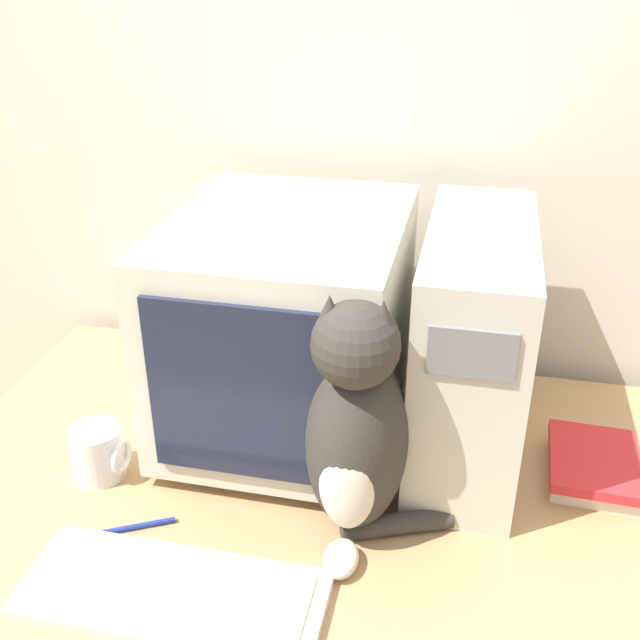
{
  "coord_description": "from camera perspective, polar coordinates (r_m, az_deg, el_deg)",
  "views": [
    {
      "loc": [
        0.25,
        -0.53,
        1.57
      ],
      "look_at": [
        0.02,
        0.49,
        1.02
      ],
      "focal_mm": 42.0,
      "sensor_mm": 36.0,
      "label": 1
    }
  ],
  "objects": [
    {
      "name": "crt_monitor",
      "position": [
        1.33,
        -2.46,
        -0.41
      ],
      "size": [
        0.39,
        0.49,
        0.41
      ],
      "color": "beige",
      "rests_on": "desk"
    },
    {
      "name": "wall_back",
      "position": [
        1.53,
        2.94,
        15.63
      ],
      "size": [
        7.0,
        0.05,
        2.5
      ],
      "color": "beige",
      "rests_on": "ground_plane"
    },
    {
      "name": "pen",
      "position": [
        1.25,
        -14.65,
        -15.13
      ],
      "size": [
        0.14,
        0.08,
        0.01
      ],
      "color": "navy",
      "rests_on": "desk"
    },
    {
      "name": "desk",
      "position": [
        1.57,
        -1.34,
        -22.51
      ],
      "size": [
        1.3,
        0.88,
        0.73
      ],
      "color": "tan",
      "rests_on": "ground_plane"
    },
    {
      "name": "mug",
      "position": [
        1.35,
        -16.49,
        -9.65
      ],
      "size": [
        0.09,
        0.09,
        0.09
      ],
      "color": "white",
      "rests_on": "desk"
    },
    {
      "name": "keyboard",
      "position": [
        1.13,
        -11.16,
        -19.79
      ],
      "size": [
        0.43,
        0.17,
        0.02
      ],
      "color": "silver",
      "rests_on": "desk"
    },
    {
      "name": "cat",
      "position": [
        1.12,
        2.83,
        -8.42
      ],
      "size": [
        0.24,
        0.25,
        0.41
      ],
      "rotation": [
        0.0,
        0.0,
        -0.01
      ],
      "color": "#38332D",
      "rests_on": "desk"
    },
    {
      "name": "computer_tower",
      "position": [
        1.3,
        11.43,
        -1.88
      ],
      "size": [
        0.17,
        0.46,
        0.41
      ],
      "color": "beige",
      "rests_on": "desk"
    },
    {
      "name": "book_stack",
      "position": [
        1.38,
        20.36,
        -10.49
      ],
      "size": [
        0.17,
        0.19,
        0.05
      ],
      "color": "beige",
      "rests_on": "desk"
    }
  ]
}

